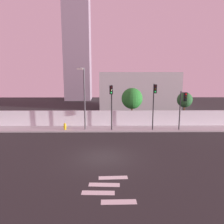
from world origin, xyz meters
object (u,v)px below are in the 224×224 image
traffic_light_left (154,97)px  fire_hydrant (65,126)px  traffic_light_right (183,103)px  roadside_tree_midleft (185,100)px  traffic_light_center (111,98)px  street_lamp_curbside (84,94)px  roadside_tree_leftmost (132,99)px

traffic_light_left → fire_hydrant: traffic_light_left is taller
traffic_light_right → traffic_light_left: bearing=177.1°
roadside_tree_midleft → traffic_light_center: bearing=-157.2°
traffic_light_center → fire_hydrant: 6.06m
street_lamp_curbside → roadside_tree_midleft: street_lamp_curbside is taller
roadside_tree_leftmost → street_lamp_curbside: bearing=-147.7°
street_lamp_curbside → fire_hydrant: (-2.21, 0.18, -3.62)m
street_lamp_curbside → roadside_tree_midleft: bearing=16.1°
traffic_light_center → roadside_tree_midleft: size_ratio=1.24×
street_lamp_curbside → fire_hydrant: street_lamp_curbside is taller
street_lamp_curbside → traffic_light_center: bearing=-6.7°
fire_hydrant → roadside_tree_midleft: 14.85m
fire_hydrant → street_lamp_curbside: bearing=-4.6°
traffic_light_left → roadside_tree_leftmost: traffic_light_left is taller
traffic_light_center → roadside_tree_leftmost: 4.65m
traffic_light_right → street_lamp_curbside: bearing=176.3°
street_lamp_curbside → traffic_light_right: bearing=-3.7°
traffic_light_left → traffic_light_center: 4.51m
traffic_light_right → street_lamp_curbside: 10.50m
roadside_tree_leftmost → traffic_light_right: bearing=-40.2°
traffic_light_right → roadside_tree_midleft: size_ratio=1.07×
traffic_light_center → street_lamp_curbside: bearing=173.3°
traffic_light_center → roadside_tree_midleft: traffic_light_center is taller
street_lamp_curbside → fire_hydrant: bearing=175.4°
traffic_light_center → roadside_tree_leftmost: (2.58, 3.83, -0.51)m
traffic_light_center → roadside_tree_midleft: 9.92m
traffic_light_left → traffic_light_center: size_ratio=1.03×
roadside_tree_leftmost → roadside_tree_midleft: size_ratio=1.13×
traffic_light_center → roadside_tree_midleft: bearing=22.8°
traffic_light_center → traffic_light_left: bearing=-2.2°
traffic_light_center → fire_hydrant: traffic_light_center is taller
street_lamp_curbside → roadside_tree_leftmost: 6.59m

